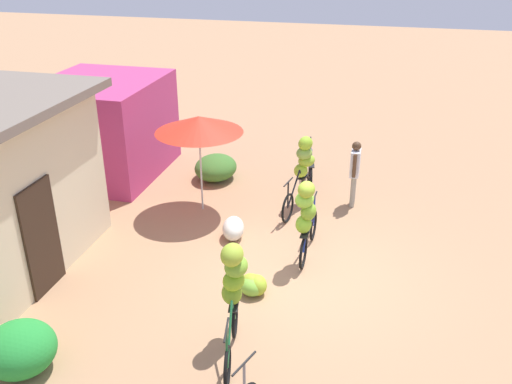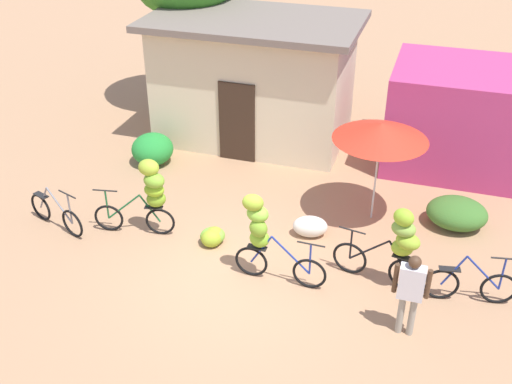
% 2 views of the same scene
% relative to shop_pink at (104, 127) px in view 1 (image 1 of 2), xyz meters
% --- Properties ---
extents(ground_plane, '(60.00, 60.00, 0.00)m').
position_rel_shop_pink_xyz_m(ground_plane, '(-3.55, -5.77, -1.21)').
color(ground_plane, '#A97E59').
extents(shop_pink, '(3.20, 2.80, 2.42)m').
position_rel_shop_pink_xyz_m(shop_pink, '(0.00, 0.00, 0.00)').
color(shop_pink, '#B43770').
rests_on(shop_pink, ground).
extents(hedge_bush_front_left, '(1.01, 1.02, 0.76)m').
position_rel_shop_pink_xyz_m(hedge_bush_front_left, '(-6.96, -2.27, -0.83)').
color(hedge_bush_front_left, '#258C34').
rests_on(hedge_bush_front_left, ground).
extents(hedge_bush_front_right, '(1.23, 1.04, 0.61)m').
position_rel_shop_pink_xyz_m(hedge_bush_front_right, '(0.21, -2.88, -0.90)').
color(hedge_bush_front_right, '#3C6F2A').
rests_on(hedge_bush_front_right, ground).
extents(market_umbrella, '(1.90, 1.90, 2.19)m').
position_rel_shop_pink_xyz_m(market_umbrella, '(-1.49, -3.11, 0.80)').
color(market_umbrella, beige).
rests_on(market_umbrella, ground).
extents(bicycle_near_pile, '(1.66, 0.52, 1.69)m').
position_rel_shop_pink_xyz_m(bicycle_near_pile, '(-5.64, -5.04, -0.20)').
color(bicycle_near_pile, black).
rests_on(bicycle_near_pile, ground).
extents(bicycle_center_loaded, '(1.72, 0.47, 1.74)m').
position_rel_shop_pink_xyz_m(bicycle_center_loaded, '(-3.11, -5.71, -0.19)').
color(bicycle_center_loaded, black).
rests_on(bicycle_center_loaded, ground).
extents(bicycle_by_shop, '(1.69, 0.55, 1.67)m').
position_rel_shop_pink_xyz_m(bicycle_by_shop, '(-0.81, -5.25, -0.24)').
color(bicycle_by_shop, black).
rests_on(bicycle_by_shop, ground).
extents(bicycle_rightmost, '(1.58, 0.34, 0.98)m').
position_rel_shop_pink_xyz_m(bicycle_rightmost, '(0.50, -5.25, -0.86)').
color(bicycle_rightmost, black).
rests_on(bicycle_rightmost, ground).
extents(banana_pile_on_ground, '(0.66, 0.65, 0.36)m').
position_rel_shop_pink_xyz_m(banana_pile_on_ground, '(-4.35, -5.01, -1.03)').
color(banana_pile_on_ground, '#7FBE3C').
rests_on(banana_pile_on_ground, ground).
extents(produce_sack, '(0.78, 0.58, 0.44)m').
position_rel_shop_pink_xyz_m(produce_sack, '(-2.58, -4.15, -0.99)').
color(produce_sack, silver).
rests_on(produce_sack, ground).
extents(person_vendor, '(0.58, 0.20, 1.55)m').
position_rel_shop_pink_xyz_m(person_vendor, '(-0.47, -6.38, -0.27)').
color(person_vendor, gray).
rests_on(person_vendor, ground).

